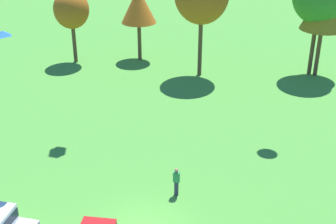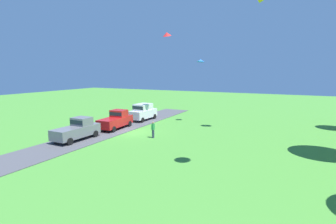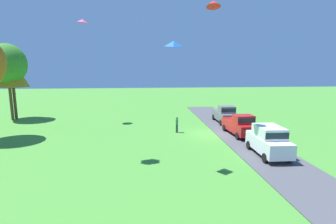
{
  "view_description": "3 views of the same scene",
  "coord_description": "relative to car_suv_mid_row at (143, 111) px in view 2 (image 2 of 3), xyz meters",
  "views": [
    {
      "loc": [
        4.8,
        -17.57,
        15.57
      ],
      "look_at": [
        -0.02,
        6.53,
        3.49
      ],
      "focal_mm": 50.0,
      "sensor_mm": 36.0,
      "label": 1
    },
    {
      "loc": [
        24.01,
        16.51,
        6.85
      ],
      "look_at": [
        1.98,
        5.51,
        2.99
      ],
      "focal_mm": 28.0,
      "sensor_mm": 36.0,
      "label": 2
    },
    {
      "loc": [
        -25.32,
        6.71,
        6.8
      ],
      "look_at": [
        0.65,
        4.32,
        2.27
      ],
      "focal_mm": 28.0,
      "sensor_mm": 36.0,
      "label": 3
    }
  ],
  "objects": [
    {
      "name": "car_suv_mid_row",
      "position": [
        0.0,
        0.0,
        0.0
      ],
      "size": [
        4.65,
        2.15,
        2.28
      ],
      "color": "white",
      "rests_on": "ground"
    },
    {
      "name": "kite_delta_over_trees",
      "position": [
        1.14,
        4.32,
        10.02
      ],
      "size": [
        1.24,
        1.17,
        0.7
      ],
      "primitive_type": "cone",
      "rotation": [
        0.25,
        0.0,
        1.49
      ],
      "color": "red"
    },
    {
      "name": "kite_diamond_near_flag",
      "position": [
        -2.11,
        7.58,
        6.9
      ],
      "size": [
        0.97,
        0.95,
        0.42
      ],
      "primitive_type": "pyramid",
      "rotation": [
        -0.13,
        0.0,
        1.42
      ],
      "color": "blue"
    },
    {
      "name": "car_pickup_near_entrance",
      "position": [
        11.87,
        -0.31,
        -0.19
      ],
      "size": [
        5.02,
        2.09,
        2.14
      ],
      "color": "slate",
      "rests_on": "ground"
    },
    {
      "name": "pavement_strip",
      "position": [
        6.75,
        0.03,
        -1.27
      ],
      "size": [
        36.0,
        4.4,
        0.06
      ],
      "primitive_type": "cube",
      "color": "#4C4C51",
      "rests_on": "ground"
    },
    {
      "name": "ground_plane",
      "position": [
        6.75,
        2.74,
        -1.3
      ],
      "size": [
        120.0,
        120.0,
        0.0
      ],
      "primitive_type": "plane",
      "color": "#478E33"
    },
    {
      "name": "person_watching_sky",
      "position": [
        7.84,
        6.09,
        -0.42
      ],
      "size": [
        0.36,
        0.24,
        1.71
      ],
      "color": "#2D334C",
      "rests_on": "ground"
    },
    {
      "name": "car_pickup_far_end",
      "position": [
        6.01,
        -0.03,
        -0.19
      ],
      "size": [
        5.11,
        2.29,
        2.14
      ],
      "color": "red",
      "rests_on": "ground"
    }
  ]
}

